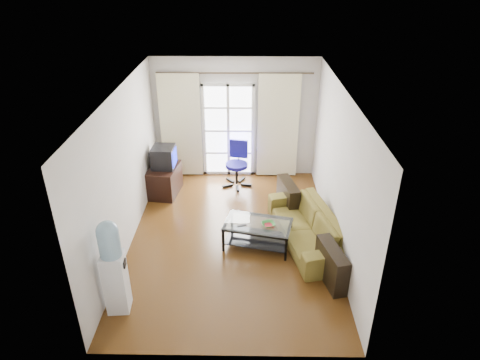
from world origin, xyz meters
name	(u,v)px	position (x,y,z in m)	size (l,w,h in m)	color
floor	(232,237)	(0.00, 0.00, 0.00)	(5.20, 5.20, 0.00)	#583715
ceiling	(230,93)	(0.00, 0.00, 2.70)	(5.20, 5.20, 0.00)	white
wall_back	(235,118)	(0.00, 2.60, 1.35)	(3.60, 0.02, 2.70)	silver
wall_front	(223,274)	(0.00, -2.60, 1.35)	(3.60, 0.02, 2.70)	silver
wall_left	(124,171)	(-1.80, 0.00, 1.35)	(0.02, 5.20, 2.70)	silver
wall_right	(339,172)	(1.80, 0.00, 1.35)	(0.02, 5.20, 2.70)	silver
french_door	(228,131)	(-0.15, 2.54, 1.07)	(1.16, 0.06, 2.15)	white
curtain_rod	(235,73)	(0.00, 2.50, 2.38)	(0.04, 0.04, 3.30)	#4C3F2D
curtain_left	(181,126)	(-1.20, 2.48, 1.20)	(0.90, 0.07, 2.35)	#ECE9BD
curtain_right	(278,127)	(0.95, 2.48, 1.20)	(0.90, 0.07, 2.35)	#ECE9BD
radiator	(270,162)	(0.80, 2.50, 0.33)	(0.64, 0.12, 0.64)	gray
sofa	(307,226)	(1.34, -0.09, 0.31)	(1.31, 2.28, 0.62)	brown
coffee_table	(258,231)	(0.46, -0.24, 0.30)	(1.26, 0.90, 0.46)	silver
bowl	(268,224)	(0.64, -0.31, 0.49)	(0.29, 0.29, 0.05)	#31893D
book	(265,225)	(0.57, -0.29, 0.47)	(0.17, 0.21, 0.02)	#A13513
remote	(242,226)	(0.18, -0.32, 0.47)	(0.16, 0.05, 0.02)	black
tv_stand	(165,180)	(-1.49, 1.62, 0.31)	(0.56, 0.84, 0.62)	black
crt_tv	(163,157)	(-1.49, 1.65, 0.84)	(0.52, 0.51, 0.45)	black
task_chair	(237,173)	(0.05, 2.02, 0.29)	(0.80, 0.80, 1.00)	black
water_cooler	(113,265)	(-1.57, -1.78, 0.79)	(0.34, 0.33, 1.50)	silver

